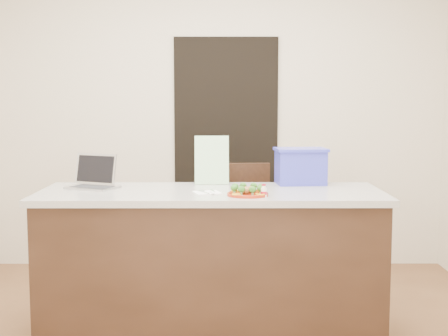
{
  "coord_description": "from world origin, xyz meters",
  "views": [
    {
      "loc": [
        0.07,
        -3.45,
        1.47
      ],
      "look_at": [
        0.08,
        0.2,
        1.06
      ],
      "focal_mm": 50.0,
      "sensor_mm": 36.0,
      "label": 1
    }
  ],
  "objects_px": {
    "napkin": "(207,193)",
    "chair": "(239,225)",
    "plate": "(248,194)",
    "blue_box": "(301,166)",
    "yogurt_bottle": "(264,192)",
    "laptop": "(94,179)",
    "island": "(211,265)"
  },
  "relations": [
    {
      "from": "napkin",
      "to": "chair",
      "type": "bearing_deg",
      "value": 74.86
    },
    {
      "from": "plate",
      "to": "blue_box",
      "type": "relative_size",
      "value": 0.69
    },
    {
      "from": "yogurt_bottle",
      "to": "blue_box",
      "type": "distance_m",
      "value": 0.61
    },
    {
      "from": "napkin",
      "to": "blue_box",
      "type": "relative_size",
      "value": 0.43
    },
    {
      "from": "napkin",
      "to": "yogurt_bottle",
      "type": "relative_size",
      "value": 2.01
    },
    {
      "from": "napkin",
      "to": "chair",
      "type": "distance_m",
      "value": 0.88
    },
    {
      "from": "plate",
      "to": "laptop",
      "type": "xyz_separation_m",
      "value": [
        -0.94,
        0.33,
        0.05
      ]
    },
    {
      "from": "napkin",
      "to": "yogurt_bottle",
      "type": "bearing_deg",
      "value": -24.35
    },
    {
      "from": "blue_box",
      "to": "chair",
      "type": "relative_size",
      "value": 0.34
    },
    {
      "from": "blue_box",
      "to": "chair",
      "type": "bearing_deg",
      "value": 129.7
    },
    {
      "from": "plate",
      "to": "chair",
      "type": "relative_size",
      "value": 0.24
    },
    {
      "from": "island",
      "to": "plate",
      "type": "xyz_separation_m",
      "value": [
        0.21,
        -0.19,
        0.47
      ]
    },
    {
      "from": "yogurt_bottle",
      "to": "laptop",
      "type": "height_order",
      "value": "laptop"
    },
    {
      "from": "plate",
      "to": "laptop",
      "type": "height_order",
      "value": "laptop"
    },
    {
      "from": "laptop",
      "to": "chair",
      "type": "distance_m",
      "value": 1.14
    },
    {
      "from": "island",
      "to": "laptop",
      "type": "height_order",
      "value": "laptop"
    },
    {
      "from": "yogurt_bottle",
      "to": "blue_box",
      "type": "bearing_deg",
      "value": 63.06
    },
    {
      "from": "plate",
      "to": "napkin",
      "type": "bearing_deg",
      "value": 158.7
    },
    {
      "from": "island",
      "to": "chair",
      "type": "xyz_separation_m",
      "value": [
        0.19,
        0.68,
        0.11
      ]
    },
    {
      "from": "chair",
      "to": "island",
      "type": "bearing_deg",
      "value": -110.77
    },
    {
      "from": "napkin",
      "to": "blue_box",
      "type": "distance_m",
      "value": 0.72
    },
    {
      "from": "laptop",
      "to": "blue_box",
      "type": "height_order",
      "value": "blue_box"
    },
    {
      "from": "napkin",
      "to": "laptop",
      "type": "relative_size",
      "value": 0.42
    },
    {
      "from": "yogurt_bottle",
      "to": "plate",
      "type": "bearing_deg",
      "value": 148.24
    },
    {
      "from": "napkin",
      "to": "laptop",
      "type": "xyz_separation_m",
      "value": [
        -0.71,
        0.24,
        0.05
      ]
    },
    {
      "from": "yogurt_bottle",
      "to": "napkin",
      "type": "bearing_deg",
      "value": 155.65
    },
    {
      "from": "chair",
      "to": "napkin",
      "type": "bearing_deg",
      "value": -110.25
    },
    {
      "from": "blue_box",
      "to": "laptop",
      "type": "bearing_deg",
      "value": -178.16
    },
    {
      "from": "island",
      "to": "laptop",
      "type": "distance_m",
      "value": 0.9
    },
    {
      "from": "yogurt_bottle",
      "to": "chair",
      "type": "xyz_separation_m",
      "value": [
        -0.11,
        0.92,
        -0.38
      ]
    },
    {
      "from": "napkin",
      "to": "laptop",
      "type": "bearing_deg",
      "value": 161.57
    },
    {
      "from": "laptop",
      "to": "blue_box",
      "type": "bearing_deg",
      "value": 30.6
    }
  ]
}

